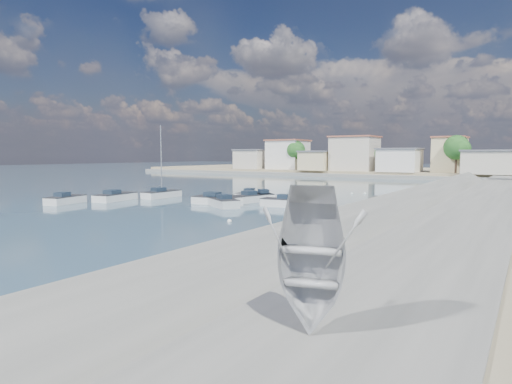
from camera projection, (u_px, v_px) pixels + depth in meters
ground at (364, 189)px, 65.14m from camera, size 400.00×400.00×0.00m
seawall_walkway at (483, 212)px, 32.47m from camera, size 5.00×90.00×1.80m
breakwater at (338, 211)px, 38.55m from camera, size 2.00×31.02×0.35m
far_shore_land at (432, 173)px, 108.55m from camera, size 160.00×40.00×1.40m
far_shore_quay at (412, 178)px, 91.02m from camera, size 160.00×2.50×0.80m
far_town at (472, 156)px, 89.77m from camera, size 113.01×12.80×8.35m
shore_trees at (454, 150)px, 83.58m from camera, size 74.56×38.32×7.92m
motorboat_a at (67, 200)px, 46.15m from camera, size 2.93×5.17×1.48m
motorboat_b at (254, 198)px, 47.81m from camera, size 3.04×5.32×1.48m
motorboat_c at (221, 203)px, 43.69m from camera, size 5.13×4.11×1.48m
motorboat_d at (278, 203)px, 43.47m from camera, size 4.42×1.97×1.48m
motorboat_e at (117, 197)px, 49.25m from camera, size 3.06×6.09×1.48m
motorboat_f at (262, 197)px, 49.96m from camera, size 4.30×4.09×1.48m
motorboat_g at (247, 196)px, 50.46m from camera, size 2.11×4.57×1.48m
motorboat_h at (219, 201)px, 45.32m from camera, size 5.94×2.56×1.48m
sailboat at (163, 194)px, 52.53m from camera, size 1.93×5.91×9.00m
mooring_buoys at (337, 207)px, 42.30m from camera, size 9.91×32.30×0.38m
overturned_dinghy at (309, 319)px, 8.27m from camera, size 3.20×2.09×0.55m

